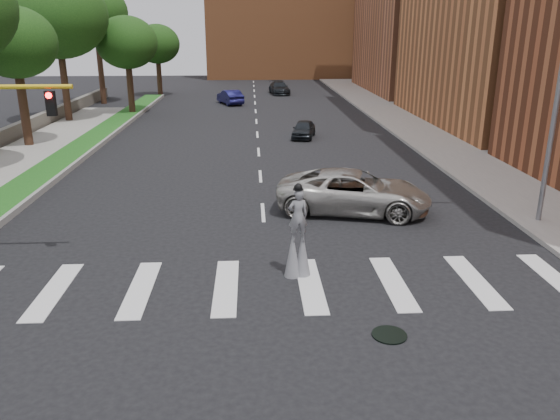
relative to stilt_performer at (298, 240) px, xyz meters
name	(u,v)px	position (x,y,z in m)	size (l,w,h in m)	color
ground_plane	(269,301)	(-0.95, -1.70, -1.19)	(160.00, 160.00, 0.00)	black
grass_median	(74,152)	(-12.45, 18.30, -1.07)	(2.00, 60.00, 0.25)	#185017
median_curb	(91,152)	(-11.40, 18.30, -1.05)	(0.20, 60.00, 0.28)	gray
sidewalk_right	(428,134)	(11.55, 23.30, -1.10)	(5.00, 90.00, 0.18)	gray
manhole	(389,335)	(2.05, -3.70, -1.17)	(0.90, 0.90, 0.04)	black
building_far	(438,6)	(21.05, 52.30, 8.81)	(16.00, 22.00, 20.00)	#A15B3B
building_backdrop	(290,18)	(5.05, 76.30, 7.81)	(26.00, 14.00, 18.00)	#B46738
streetlight	(554,101)	(9.95, 4.30, 3.71)	(2.05, 0.20, 9.00)	slate
stilt_performer	(298,240)	(0.00, 0.00, 0.00)	(0.84, 0.57, 3.03)	#301D13
suv_crossing	(354,192)	(2.91, 6.19, -0.30)	(2.97, 6.44, 1.79)	#BBB8B1
car_near	(304,129)	(2.36, 22.94, -0.58)	(1.44, 3.59, 1.22)	black
car_mid	(230,97)	(-3.52, 41.50, -0.45)	(1.56, 4.48, 1.48)	#16154C
car_far	(279,88)	(2.03, 50.32, -0.47)	(2.02, 4.98, 1.44)	black
tree_3	(14,43)	(-16.05, 20.55, 5.39)	(5.19, 5.19, 8.84)	#301D13
tree_4	(56,15)	(-16.60, 30.79, 7.24)	(7.93, 7.93, 11.83)	#301D13
tree_5	(95,13)	(-16.72, 42.74, 7.75)	(6.43, 6.43, 11.72)	#301D13
tree_6	(127,43)	(-12.18, 34.86, 5.06)	(5.36, 5.36, 8.57)	#301D13
tree_7	(157,44)	(-11.87, 49.25, 4.56)	(5.12, 5.12, 7.97)	#301D13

